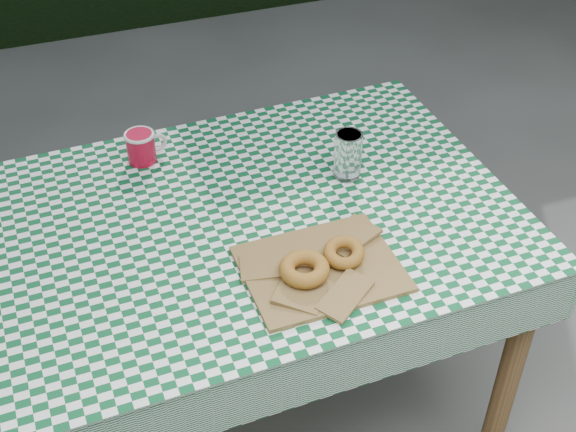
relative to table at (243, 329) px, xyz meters
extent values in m
cube|color=brown|center=(0.00, 0.00, 0.00)|extent=(1.33, 0.90, 0.75)
cube|color=#0B4B26|center=(0.00, 0.00, 0.38)|extent=(1.35, 0.93, 0.01)
cube|color=olive|center=(0.12, -0.23, 0.39)|extent=(0.34, 0.27, 0.02)
torus|color=#95671F|center=(0.08, -0.25, 0.42)|extent=(0.12, 0.12, 0.03)
torus|color=olive|center=(0.18, -0.23, 0.41)|extent=(0.12, 0.12, 0.03)
cylinder|color=white|center=(0.31, 0.07, 0.44)|extent=(0.09, 0.09, 0.12)
camera|label=1|loc=(-0.36, -1.35, 1.54)|focal=48.21mm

